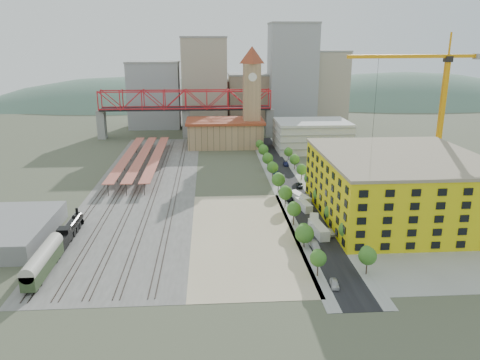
{
  "coord_description": "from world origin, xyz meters",
  "views": [
    {
      "loc": [
        -12.75,
        -146.74,
        49.58
      ],
      "look_at": [
        -3.84,
        -12.75,
        10.0
      ],
      "focal_mm": 35.0,
      "sensor_mm": 36.0,
      "label": 1
    }
  ],
  "objects": [
    {
      "name": "truss_bridge",
      "position": [
        -25.0,
        105.0,
        18.86
      ],
      "size": [
        94.0,
        9.6,
        25.6
      ],
      "color": "gray",
      "rests_on": "ground"
    },
    {
      "name": "car_3",
      "position": [
        13.0,
        28.94,
        0.74
      ],
      "size": [
        2.69,
        5.35,
        1.49
      ],
      "primitive_type": "imported",
      "rotation": [
        0.0,
        0.0,
        -0.12
      ],
      "color": "navy",
      "rests_on": "ground"
    },
    {
      "name": "ground",
      "position": [
        0.0,
        0.0,
        0.0
      ],
      "size": [
        400.0,
        400.0,
        0.0
      ],
      "primitive_type": "plane",
      "color": "#474C38",
      "rests_on": "ground"
    },
    {
      "name": "ballast_strip",
      "position": [
        -36.0,
        17.5,
        0.03
      ],
      "size": [
        36.0,
        165.0,
        0.06
      ],
      "primitive_type": "cube",
      "color": "#605E59",
      "rests_on": "ground"
    },
    {
      "name": "platform_canopies",
      "position": [
        -41.0,
        45.0,
        3.99
      ],
      "size": [
        16.0,
        80.0,
        4.12
      ],
      "color": "#C95D4D",
      "rests_on": "ground"
    },
    {
      "name": "construction_pad",
      "position": [
        45.0,
        -20.0,
        0.03
      ],
      "size": [
        50.0,
        90.0,
        0.06
      ],
      "primitive_type": "cube",
      "color": "gray",
      "rests_on": "ground"
    },
    {
      "name": "rail_tracks",
      "position": [
        -37.8,
        17.5,
        0.15
      ],
      "size": [
        26.56,
        160.0,
        0.18
      ],
      "color": "#382B23",
      "rests_on": "ground"
    },
    {
      "name": "locomotive",
      "position": [
        -50.0,
        -30.63,
        2.17
      ],
      "size": [
        3.02,
        23.27,
        5.82
      ],
      "color": "black",
      "rests_on": "ground"
    },
    {
      "name": "site_trailer_a",
      "position": [
        16.0,
        -32.09,
        1.43
      ],
      "size": [
        3.77,
        10.64,
        2.85
      ],
      "primitive_type": "cube",
      "rotation": [
        0.0,
        0.0,
        0.1
      ],
      "color": "silver",
      "rests_on": "ground"
    },
    {
      "name": "car_5",
      "position": [
        19.0,
        -2.15,
        0.66
      ],
      "size": [
        1.46,
        4.02,
        1.32
      ],
      "primitive_type": "imported",
      "rotation": [
        0.0,
        0.0,
        -0.02
      ],
      "color": "#98989D",
      "rests_on": "ground"
    },
    {
      "name": "site_trailer_c",
      "position": [
        16.0,
        -12.03,
        1.25
      ],
      "size": [
        3.85,
        9.42,
        2.5
      ],
      "primitive_type": "cube",
      "rotation": [
        0.0,
        0.0,
        0.16
      ],
      "color": "silver",
      "rests_on": "ground"
    },
    {
      "name": "sidewalk_west",
      "position": [
        10.5,
        15.0,
        0.02
      ],
      "size": [
        3.0,
        170.0,
        0.04
      ],
      "primitive_type": "cube",
      "color": "gray",
      "rests_on": "ground"
    },
    {
      "name": "street_trees",
      "position": [
        16.0,
        5.0,
        0.0
      ],
      "size": [
        15.4,
        124.4,
        8.0
      ],
      "color": "#3A6D20",
      "rests_on": "ground"
    },
    {
      "name": "dirt_lot",
      "position": [
        -4.0,
        -31.5,
        0.03
      ],
      "size": [
        28.0,
        67.0,
        0.06
      ],
      "primitive_type": "cube",
      "color": "tan",
      "rests_on": "ground"
    },
    {
      "name": "street_asphalt",
      "position": [
        16.0,
        15.0,
        0.03
      ],
      "size": [
        12.0,
        170.0,
        0.06
      ],
      "primitive_type": "cube",
      "color": "black",
      "rests_on": "ground"
    },
    {
      "name": "site_trailer_d",
      "position": [
        16.0,
        -5.4,
        1.36
      ],
      "size": [
        5.78,
        10.22,
        2.72
      ],
      "primitive_type": "cube",
      "rotation": [
        0.0,
        0.0,
        0.34
      ],
      "color": "silver",
      "rests_on": "ground"
    },
    {
      "name": "car_6",
      "position": [
        19.0,
        10.42,
        0.67
      ],
      "size": [
        2.91,
        5.1,
        1.34
      ],
      "primitive_type": "imported",
      "rotation": [
        0.0,
        0.0,
        -0.15
      ],
      "color": "black",
      "rests_on": "ground"
    },
    {
      "name": "station_hall",
      "position": [
        -5.0,
        82.0,
        6.67
      ],
      "size": [
        38.0,
        24.0,
        13.1
      ],
      "color": "tan",
      "rests_on": "ground"
    },
    {
      "name": "car_0",
      "position": [
        13.0,
        -60.0,
        0.71
      ],
      "size": [
        2.11,
        4.35,
        1.43
      ],
      "primitive_type": "imported",
      "rotation": [
        0.0,
        0.0,
        -0.1
      ],
      "color": "silver",
      "rests_on": "ground"
    },
    {
      "name": "car_1",
      "position": [
        13.0,
        -40.46,
        0.8
      ],
      "size": [
        2.18,
        5.0,
        1.6
      ],
      "primitive_type": "imported",
      "rotation": [
        0.0,
        0.0,
        0.1
      ],
      "color": "#929297",
      "rests_on": "ground"
    },
    {
      "name": "site_trailer_b",
      "position": [
        16.0,
        -26.46,
        1.26
      ],
      "size": [
        4.39,
        9.55,
        2.53
      ],
      "primitive_type": "cube",
      "rotation": [
        0.0,
        0.0,
        -0.22
      ],
      "color": "silver",
      "rests_on": "ground"
    },
    {
      "name": "parking_garage",
      "position": [
        36.0,
        70.0,
        7.0
      ],
      "size": [
        34.0,
        26.0,
        14.0
      ],
      "primitive_type": "cube",
      "color": "silver",
      "rests_on": "ground"
    },
    {
      "name": "tower_crane",
      "position": [
        64.4,
        9.45,
        32.64
      ],
      "size": [
        49.2,
        9.4,
        52.89
      ],
      "color": "orange",
      "rests_on": "ground"
    },
    {
      "name": "car_7",
      "position": [
        19.0,
        40.96,
        0.79
      ],
      "size": [
        2.59,
        5.61,
        1.59
      ],
      "primitive_type": "imported",
      "rotation": [
        0.0,
        0.0,
        -0.07
      ],
      "color": "#1A1E4C",
      "rests_on": "ground"
    },
    {
      "name": "warehouse",
      "position": [
        -66.0,
        -30.0,
        2.5
      ],
      "size": [
        22.0,
        32.0,
        5.0
      ],
      "primitive_type": "cube",
      "color": "gray",
      "rests_on": "ground"
    },
    {
      "name": "construction_building",
      "position": [
        42.0,
        -20.0,
        9.41
      ],
      "size": [
        44.6,
        50.6,
        18.8
      ],
      "color": "yellow",
      "rests_on": "ground"
    },
    {
      "name": "sidewalk_east",
      "position": [
        21.5,
        15.0,
        0.02
      ],
      "size": [
        3.0,
        170.0,
        0.04
      ],
      "primitive_type": "cube",
      "color": "gray",
      "rests_on": "ground"
    },
    {
      "name": "car_2",
      "position": [
        13.0,
        -3.22,
        0.69
      ],
      "size": [
        2.68,
        5.13,
        1.38
      ],
      "primitive_type": "imported",
      "rotation": [
        0.0,
        0.0,
        -0.08
      ],
      "color": "black",
      "rests_on": "ground"
    },
    {
      "name": "skyline",
      "position": [
        7.47,
        142.31,
        22.81
      ],
      "size": [
        133.0,
        46.0,
        60.0
      ],
      "color": "#9EA0A3",
      "rests_on": "ground"
    },
    {
      "name": "clock_tower",
      "position": [
        8.0,
        79.99,
        28.7
      ],
      "size": [
        12.0,
        12.0,
        52.0
      ],
      "color": "tan",
      "rests_on": "ground"
    },
    {
      "name": "car_4",
      "position": [
        19.0,
        -32.58,
        0.8
      ],
      "size": [
        2.31,
        4.86,
        1.6
      ],
      "primitive_type": "imported",
      "rotation": [
        0.0,
        0.0,
        0.09
      ],
      "color": "silver",
      "rests_on": "ground"
    },
    {
      "name": "distant_hills",
      "position": [
        45.28,
        260.0,
        -79.54
      ],
      "size": [
        647.0,
        264.0,
        227.0
      ],
      "color": "#4C6B59",
      "rests_on": "ground"
    },
    {
      "name": "coach",
      "position": [
        -50.0,
        -50.13,
        3.24
      ],
      "size": [
        3.34,
        19.39,
        6.09
      ],
      "color": "#2B391F",
      "rests_on": "ground"
    }
  ]
}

